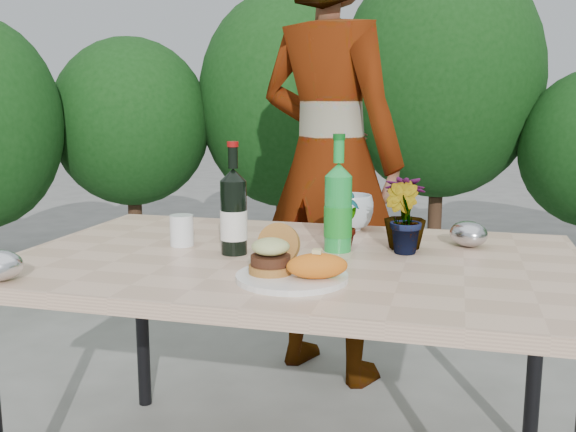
% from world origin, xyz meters
% --- Properties ---
extents(patio_table, '(1.60, 1.00, 0.75)m').
position_xyz_m(patio_table, '(0.00, 0.00, 0.69)').
color(patio_table, '#DAB191').
rests_on(patio_table, ground).
extents(shrub_hedge, '(6.86, 5.06, 2.20)m').
position_xyz_m(shrub_hedge, '(0.23, 1.72, 1.14)').
color(shrub_hedge, '#382316').
rests_on(shrub_hedge, ground).
extents(dinner_plate, '(0.28, 0.28, 0.01)m').
position_xyz_m(dinner_plate, '(0.05, -0.25, 0.76)').
color(dinner_plate, white).
rests_on(dinner_plate, patio_table).
extents(burger_stack, '(0.11, 0.16, 0.11)m').
position_xyz_m(burger_stack, '(-0.00, -0.23, 0.81)').
color(burger_stack, '#B7722D').
rests_on(burger_stack, dinner_plate).
extents(sweet_potato, '(0.17, 0.12, 0.06)m').
position_xyz_m(sweet_potato, '(0.12, -0.27, 0.80)').
color(sweet_potato, orange).
rests_on(sweet_potato, dinner_plate).
extents(grilled_veg, '(0.08, 0.05, 0.03)m').
position_xyz_m(grilled_veg, '(0.07, -0.16, 0.78)').
color(grilled_veg, olive).
rests_on(grilled_veg, dinner_plate).
extents(wine_bottle, '(0.08, 0.08, 0.33)m').
position_xyz_m(wine_bottle, '(-0.18, -0.02, 0.87)').
color(wine_bottle, black).
rests_on(wine_bottle, patio_table).
extents(sparkling_water, '(0.08, 0.08, 0.35)m').
position_xyz_m(sparkling_water, '(0.11, 0.09, 0.88)').
color(sparkling_water, green).
rests_on(sparkling_water, patio_table).
extents(plastic_cup, '(0.07, 0.07, 0.09)m').
position_xyz_m(plastic_cup, '(-0.37, 0.04, 0.80)').
color(plastic_cup, white).
rests_on(plastic_cup, patio_table).
extents(seedling_left, '(0.10, 0.12, 0.19)m').
position_xyz_m(seedling_left, '(0.12, 0.15, 0.85)').
color(seedling_left, '#295C1F').
rests_on(seedling_left, patio_table).
extents(seedling_mid, '(0.15, 0.14, 0.21)m').
position_xyz_m(seedling_mid, '(0.29, 0.12, 0.85)').
color(seedling_mid, '#20591E').
rests_on(seedling_mid, patio_table).
extents(seedling_right, '(0.14, 0.14, 0.22)m').
position_xyz_m(seedling_right, '(0.30, 0.17, 0.86)').
color(seedling_right, '#2A551D').
rests_on(seedling_right, patio_table).
extents(blue_bowl, '(0.19, 0.19, 0.12)m').
position_xyz_m(blue_bowl, '(0.09, 0.41, 0.81)').
color(blue_bowl, silver).
rests_on(blue_bowl, patio_table).
extents(foil_packet_right, '(0.16, 0.17, 0.08)m').
position_xyz_m(foil_packet_right, '(0.48, 0.25, 0.79)').
color(foil_packet_right, '#B0B2B8').
rests_on(foil_packet_right, patio_table).
extents(person, '(0.81, 0.68, 1.88)m').
position_xyz_m(person, '(-0.09, 0.93, 0.94)').
color(person, '#A26751').
rests_on(person, ground).
extents(terracotta_pot, '(0.17, 0.17, 0.14)m').
position_xyz_m(terracotta_pot, '(-1.89, 1.82, 0.07)').
color(terracotta_pot, '#AE5E2C').
rests_on(terracotta_pot, ground).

